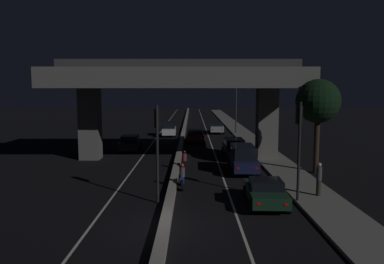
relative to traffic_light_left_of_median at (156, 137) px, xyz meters
name	(u,v)px	position (x,y,z in m)	size (l,w,h in m)	color
ground_plane	(164,227)	(0.63, -3.52, -3.47)	(200.00, 200.00, 0.00)	black
lane_line_left_inner	(159,133)	(-2.61, 31.48, -3.47)	(0.12, 126.00, 0.00)	beige
lane_line_right_inner	(206,133)	(3.87, 31.48, -3.47)	(0.12, 126.00, 0.00)	beige
median_divider	(182,132)	(0.63, 31.48, -3.30)	(0.47, 126.00, 0.35)	gray
sidewalk_right	(248,139)	(8.52, 24.48, -3.40)	(2.67, 126.00, 0.15)	slate
elevated_overpass	(177,83)	(0.63, 12.41, 2.96)	(20.50, 9.39, 8.41)	#5B5956
traffic_light_left_of_median	(156,137)	(0.00, 0.00, 0.00)	(0.30, 0.49, 5.10)	black
traffic_light_right_of_median	(298,135)	(7.28, 0.00, 0.11)	(0.30, 0.49, 5.27)	black
street_lamp	(232,102)	(7.26, 30.69, 0.77)	(2.40, 0.32, 7.05)	#2D2D30
car_dark_green_lead	(264,192)	(5.54, -0.45, -2.77)	(2.07, 4.04, 1.36)	black
car_dark_blue_second	(242,158)	(5.44, 7.21, -2.45)	(1.91, 4.24, 1.93)	#141938
car_dark_green_third	(233,147)	(5.52, 13.76, -2.65)	(1.98, 4.42, 1.57)	black
car_dark_red_fourth	(194,136)	(2.15, 22.62, -2.73)	(2.10, 4.11, 1.44)	#591414
car_silver_fifth	(216,127)	(5.17, 31.47, -2.69)	(2.04, 4.35, 1.52)	gray
car_black_lead_oncoming	(129,143)	(-4.18, 16.42, -2.68)	(2.10, 4.07, 1.52)	black
car_white_second_oncoming	(168,129)	(-1.12, 28.26, -2.55)	(1.93, 4.05, 1.81)	silver
motorcycle_blue_filtering_near	(181,178)	(1.20, 2.88, -2.84)	(0.33, 1.92, 1.50)	black
motorcycle_black_filtering_mid	(183,162)	(1.23, 7.99, -2.85)	(0.33, 1.94, 1.46)	black
pedestrian_on_sidewalk	(318,179)	(8.66, 0.78, -2.39)	(0.30, 0.30, 1.82)	#2D261E
roadside_tree_kerbside_near	(317,102)	(10.53, 6.93, 1.57)	(3.06, 3.06, 6.63)	#2D2116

